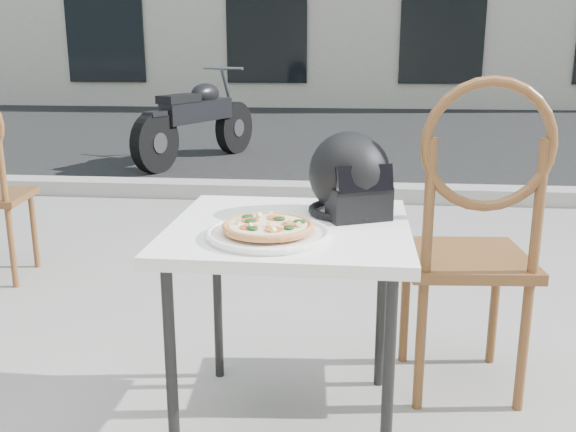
# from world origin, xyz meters

# --- Properties ---
(ground) EXTENTS (80.00, 80.00, 0.00)m
(ground) POSITION_xyz_m (0.00, 0.00, 0.00)
(ground) COLOR gray
(ground) RESTS_ON ground
(street_asphalt) EXTENTS (30.00, 8.00, 0.00)m
(street_asphalt) POSITION_xyz_m (0.00, 7.00, 0.00)
(street_asphalt) COLOR black
(street_asphalt) RESTS_ON ground
(curb) EXTENTS (30.00, 0.25, 0.12)m
(curb) POSITION_xyz_m (0.00, 3.00, 0.06)
(curb) COLOR #9A9790
(curb) RESTS_ON ground
(cafe_table_main) EXTENTS (0.72, 0.72, 0.67)m
(cafe_table_main) POSITION_xyz_m (-0.14, -0.22, 0.61)
(cafe_table_main) COLOR white
(cafe_table_main) RESTS_ON ground
(plate) EXTENTS (0.39, 0.39, 0.02)m
(plate) POSITION_xyz_m (-0.19, -0.36, 0.68)
(plate) COLOR white
(plate) RESTS_ON cafe_table_main
(pizza) EXTENTS (0.29, 0.29, 0.03)m
(pizza) POSITION_xyz_m (-0.19, -0.36, 0.71)
(pizza) COLOR #C68248
(pizza) RESTS_ON plate
(helmet) EXTENTS (0.34, 0.34, 0.26)m
(helmet) POSITION_xyz_m (0.03, -0.08, 0.79)
(helmet) COLOR black
(helmet) RESTS_ON cafe_table_main
(cafe_chair_main) EXTENTS (0.45, 0.45, 1.11)m
(cafe_chair_main) POSITION_xyz_m (0.44, 0.03, 0.61)
(cafe_chair_main) COLOR brown
(cafe_chair_main) RESTS_ON ground
(motorcycle) EXTENTS (0.88, 1.86, 0.98)m
(motorcycle) POSITION_xyz_m (-1.58, 4.59, 0.43)
(motorcycle) COLOR black
(motorcycle) RESTS_ON street_asphalt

